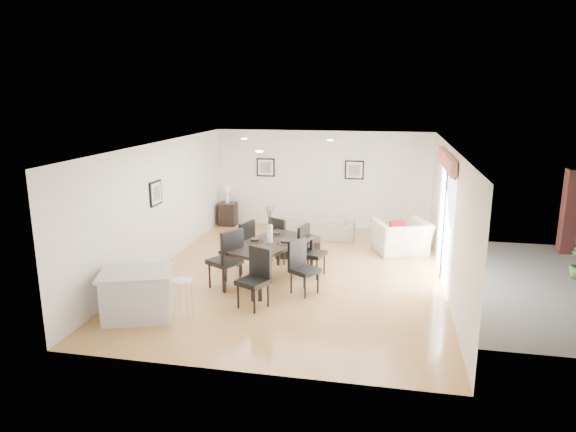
% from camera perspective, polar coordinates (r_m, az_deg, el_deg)
% --- Properties ---
extents(ground, '(8.00, 8.00, 0.00)m').
position_cam_1_polar(ground, '(10.88, 0.87, -6.40)').
color(ground, tan).
rests_on(ground, ground).
extents(wall_back, '(6.00, 0.04, 2.70)m').
position_cam_1_polar(wall_back, '(14.38, 3.77, 4.07)').
color(wall_back, white).
rests_on(wall_back, ground).
extents(wall_front, '(6.00, 0.04, 2.70)m').
position_cam_1_polar(wall_front, '(6.76, -5.26, -6.97)').
color(wall_front, white).
rests_on(wall_front, ground).
extents(wall_left, '(0.04, 8.00, 2.70)m').
position_cam_1_polar(wall_left, '(11.41, -14.10, 1.19)').
color(wall_left, white).
rests_on(wall_left, ground).
extents(wall_right, '(0.04, 8.00, 2.70)m').
position_cam_1_polar(wall_right, '(10.40, 17.37, -0.21)').
color(wall_right, white).
rests_on(wall_right, ground).
extents(ceiling, '(6.00, 8.00, 0.02)m').
position_cam_1_polar(ceiling, '(10.28, 0.92, 7.89)').
color(ceiling, white).
rests_on(ceiling, wall_back).
extents(sofa, '(2.15, 0.86, 0.62)m').
position_cam_1_polar(sofa, '(13.47, 2.83, -1.09)').
color(sofa, '#A29483').
rests_on(sofa, ground).
extents(armchair, '(1.51, 1.42, 0.78)m').
position_cam_1_polar(armchair, '(12.41, 12.49, -2.30)').
color(armchair, silver).
rests_on(armchair, ground).
extents(dining_table, '(1.65, 2.19, 0.82)m').
position_cam_1_polar(dining_table, '(10.22, -2.03, -3.39)').
color(dining_table, black).
rests_on(dining_table, ground).
extents(dining_chair_wnear, '(0.73, 0.73, 1.19)m').
position_cam_1_polar(dining_chair_wnear, '(9.92, -6.69, -4.44)').
color(dining_chair_wnear, black).
rests_on(dining_chair_wnear, ground).
extents(dining_chair_wfar, '(0.64, 0.64, 1.11)m').
position_cam_1_polar(dining_chair_wfar, '(10.85, -5.06, -3.07)').
color(dining_chair_wfar, black).
rests_on(dining_chair_wfar, ground).
extents(dining_chair_enear, '(0.64, 0.64, 1.02)m').
position_cam_1_polar(dining_chair_enear, '(9.72, 1.50, -5.32)').
color(dining_chair_enear, black).
rests_on(dining_chair_enear, ground).
extents(dining_chair_efar, '(0.59, 0.59, 1.06)m').
position_cam_1_polar(dining_chair_efar, '(10.62, 2.30, -3.56)').
color(dining_chair_efar, black).
rests_on(dining_chair_efar, ground).
extents(dining_chair_head, '(0.64, 0.64, 1.06)m').
position_cam_1_polar(dining_chair_head, '(9.12, -3.55, -6.47)').
color(dining_chair_head, black).
rests_on(dining_chair_head, ground).
extents(dining_chair_foot, '(0.63, 0.63, 1.03)m').
position_cam_1_polar(dining_chair_foot, '(11.43, -0.82, -2.38)').
color(dining_chair_foot, black).
rests_on(dining_chair_foot, ground).
extents(vase, '(0.96, 1.47, 0.75)m').
position_cam_1_polar(vase, '(10.11, -2.05, -1.28)').
color(vase, white).
rests_on(vase, dining_table).
extents(coffee_table, '(1.08, 0.71, 0.41)m').
position_cam_1_polar(coffee_table, '(11.97, 1.16, -3.50)').
color(coffee_table, black).
rests_on(coffee_table, ground).
extents(side_table, '(0.51, 0.51, 0.64)m').
position_cam_1_polar(side_table, '(14.83, -6.70, 0.24)').
color(side_table, black).
rests_on(side_table, ground).
extents(table_lamp, '(0.26, 0.26, 0.49)m').
position_cam_1_polar(table_lamp, '(14.69, -6.76, 2.66)').
color(table_lamp, white).
rests_on(table_lamp, side_table).
extents(cushion, '(0.37, 0.25, 0.36)m').
position_cam_1_polar(cushion, '(12.24, 12.03, -1.36)').
color(cushion, maroon).
rests_on(cushion, armchair).
extents(kitchen_island, '(1.40, 1.23, 0.82)m').
position_cam_1_polar(kitchen_island, '(9.09, -16.38, -8.30)').
color(kitchen_island, silver).
rests_on(kitchen_island, ground).
extents(bar_stool, '(0.33, 0.33, 0.73)m').
position_cam_1_polar(bar_stool, '(8.68, -11.65, -7.60)').
color(bar_stool, white).
rests_on(bar_stool, ground).
extents(framed_print_back_left, '(0.52, 0.04, 0.52)m').
position_cam_1_polar(framed_print_back_left, '(14.59, -2.50, 5.42)').
color(framed_print_back_left, black).
rests_on(framed_print_back_left, wall_back).
extents(framed_print_back_right, '(0.52, 0.04, 0.52)m').
position_cam_1_polar(framed_print_back_right, '(14.22, 7.38, 5.10)').
color(framed_print_back_right, black).
rests_on(framed_print_back_right, wall_back).
extents(framed_print_left_wall, '(0.04, 0.52, 0.52)m').
position_cam_1_polar(framed_print_left_wall, '(11.16, -14.48, 2.47)').
color(framed_print_left_wall, black).
rests_on(framed_print_left_wall, wall_left).
extents(sliding_door, '(0.12, 2.70, 2.57)m').
position_cam_1_polar(sliding_door, '(10.62, 17.09, 1.83)').
color(sliding_door, white).
rests_on(sliding_door, wall_right).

